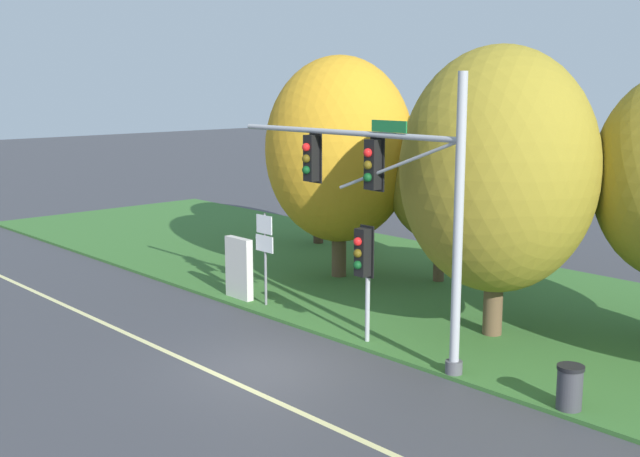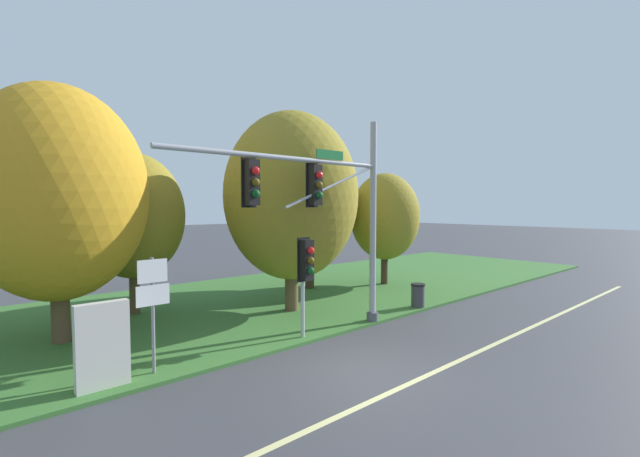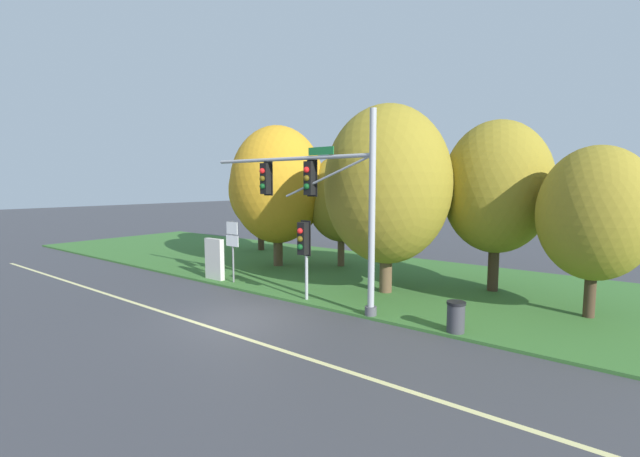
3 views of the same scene
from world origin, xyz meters
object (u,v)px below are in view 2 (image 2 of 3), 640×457
Objects in this scene: traffic_signal_mast at (328,203)px; tree_right_far at (385,217)px; pedestrian_signal_near_kerb at (306,266)px; tree_mid_verge at (291,196)px; tree_left_of_mast at (57,194)px; tree_tall_centre at (310,200)px; trash_bin at (418,295)px; info_kiosk at (102,346)px; route_sign_post at (153,297)px; tree_behind_signpost at (133,216)px.

tree_right_far is (7.97, 4.27, -0.63)m from traffic_signal_mast.
traffic_signal_mast is at bearing -3.16° from pedestrian_signal_near_kerb.
tree_mid_verge is (1.83, 3.04, 2.17)m from pedestrian_signal_near_kerb.
tree_left_of_mast is 1.32× the size of tree_right_far.
trash_bin is (0.59, -5.87, -3.80)m from tree_tall_centre.
pedestrian_signal_near_kerb is 8.20m from tree_tall_centre.
tree_right_far is at bearing 25.60° from pedestrian_signal_near_kerb.
pedestrian_signal_near_kerb is at bearing -39.03° from tree_left_of_mast.
traffic_signal_mast is 1.11× the size of tree_tall_centre.
tree_tall_centre is at bearing 27.67° from info_kiosk.
tree_mid_verge reaches higher than tree_tall_centre.
tree_tall_centre reaches higher than tree_right_far.
tree_right_far is at bearing 16.20° from route_sign_post.
trash_bin is (8.66, -6.44, -3.16)m from tree_behind_signpost.
tree_behind_signpost is (-3.67, 6.57, -0.45)m from traffic_signal_mast.
tree_tall_centre reaches higher than pedestrian_signal_near_kerb.
tree_left_of_mast is at bearing 105.36° from route_sign_post.
info_kiosk is at bearing 177.23° from traffic_signal_mast.
tree_mid_verge is at bearing 20.46° from info_kiosk.
traffic_signal_mast is 6.16m from trash_bin.
tree_tall_centre is (4.39, 6.00, 0.19)m from traffic_signal_mast.
tree_mid_verge is 4.49m from tree_tall_centre.
tree_mid_verge is 3.97× the size of info_kiosk.
tree_left_of_mast is at bearing 144.59° from traffic_signal_mast.
traffic_signal_mast is 1.30× the size of tree_behind_signpost.
traffic_signal_mast is 3.25m from tree_mid_verge.
tree_left_of_mast is at bearing 89.83° from info_kiosk.
tree_mid_verge reaches higher than tree_right_far.
info_kiosk is (-14.42, -3.96, -2.50)m from tree_right_far.
pedestrian_signal_near_kerb is at bearing -121.07° from tree_mid_verge.
tree_tall_centre is 7.50× the size of trash_bin.
traffic_signal_mast is 7.44m from tree_tall_centre.
tree_right_far is 6.08× the size of trash_bin.
tree_left_of_mast is 12.86m from trash_bin.
trash_bin is (5.84, 0.08, -1.73)m from pedestrian_signal_near_kerb.
tree_behind_signpost is at bearing 113.39° from pedestrian_signal_near_kerb.
route_sign_post is 5.00m from tree_left_of_mast.
pedestrian_signal_near_kerb is at bearing -154.40° from tree_right_far.
tree_behind_signpost is 11.25m from trash_bin.
tree_right_far is (13.27, 3.85, 1.62)m from route_sign_post.
route_sign_post is 10.38m from trash_bin.
trash_bin is (10.29, -0.29, -1.36)m from route_sign_post.
route_sign_post is 0.40× the size of tree_tall_centre.
info_kiosk is at bearing -113.97° from tree_behind_signpost.
route_sign_post is 6.61m from tree_behind_signpost.
tree_left_of_mast reaches higher than trash_bin.
trash_bin is at bearing -21.28° from tree_left_of_mast.
tree_left_of_mast is 5.46m from info_kiosk.
tree_left_of_mast is at bearing 168.64° from tree_mid_verge.
tree_right_far is 2.98× the size of info_kiosk.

